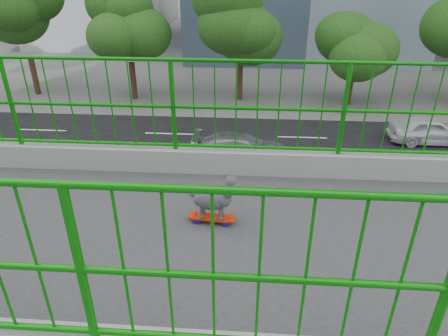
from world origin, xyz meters
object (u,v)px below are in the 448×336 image
object	(u,v)px
skateboard	(212,218)
car_3	(242,149)
poodle	(214,197)
car_7	(120,174)
car_1	(365,226)
car_4	(430,130)
car_2	(70,172)
car_5	(83,273)
car_6	(350,224)

from	to	relation	value
skateboard	car_3	xyz separation A→B (m)	(-15.31, -0.03, -6.31)
poodle	car_3	world-z (taller)	poodle
car_7	poodle	bearing A→B (deg)	-155.47
poodle	car_1	world-z (taller)	poodle
car_1	car_7	world-z (taller)	car_7
car_1	car_4	distance (m)	11.30
car_2	poodle	bearing A→B (deg)	-146.95
car_3	car_4	xyz separation A→B (m)	(-3.20, 10.70, 0.03)
car_7	car_2	bearing A→B (deg)	90.00
car_2	car_3	size ratio (longest dim) A/B	1.06
car_1	skateboard	bearing A→B (deg)	-27.81
car_2	car_3	world-z (taller)	car_2
car_5	car_2	bearing A→B (deg)	-153.84
car_1	car_6	distance (m)	0.57
car_1	car_5	distance (m)	9.94
car_5	skateboard	bearing A→B (deg)	39.53
car_6	car_5	bearing A→B (deg)	-70.10
car_3	car_5	bearing A→B (deg)	154.02
skateboard	car_7	bearing A→B (deg)	-150.04
car_4	car_6	distance (m)	11.61
skateboard	car_1	distance (m)	11.89
car_1	car_4	world-z (taller)	car_4
car_5	car_7	world-z (taller)	car_7
car_3	car_6	size ratio (longest dim) A/B	0.91
skateboard	car_1	size ratio (longest dim) A/B	0.11
car_3	car_6	world-z (taller)	car_6
car_6	car_7	world-z (taller)	car_6
car_2	car_5	bearing A→B (deg)	-153.84
car_1	car_7	xyz separation A→B (m)	(-3.20, -10.20, 0.03)
car_6	car_4	bearing A→B (deg)	145.76
car_1	car_2	size ratio (longest dim) A/B	0.80
car_7	car_5	bearing A→B (deg)	-172.98
poodle	car_5	xyz separation A→B (m)	(-5.71, -4.74, -6.56)
car_1	car_4	size ratio (longest dim) A/B	0.96
skateboard	car_2	bearing A→B (deg)	-141.50
skateboard	car_5	bearing A→B (deg)	-134.93
car_1	car_3	xyz separation A→B (m)	(-6.40, -4.73, 0.03)
car_3	car_7	world-z (taller)	car_7
car_6	car_7	bearing A→B (deg)	-108.39
poodle	car_7	size ratio (longest dim) A/B	0.10
car_3	car_7	size ratio (longest dim) A/B	0.99
car_2	car_6	distance (m)	12.40
car_1	car_5	xyz separation A→B (m)	(3.20, -9.41, 0.03)
car_1	car_3	size ratio (longest dim) A/B	0.85
car_2	car_6	size ratio (longest dim) A/B	0.96
poodle	car_5	world-z (taller)	poodle
car_5	car_4	bearing A→B (deg)	129.78
car_3	car_5	xyz separation A→B (m)	(9.60, -4.68, 0.00)
poodle	car_6	world-z (taller)	poodle
poodle	car_1	size ratio (longest dim) A/B	0.12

